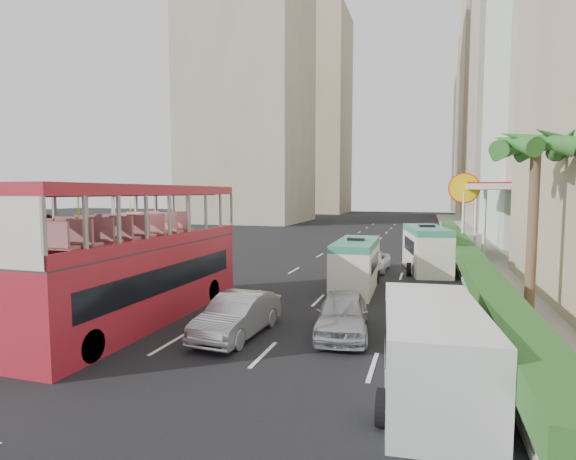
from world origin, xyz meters
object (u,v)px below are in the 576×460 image
at_px(van_asset, 371,271).
at_px(panel_van_far, 423,243).
at_px(car_silver_lane_a, 238,336).
at_px(car_silver_lane_b, 342,335).
at_px(palm_tree, 532,231).
at_px(minibus_near, 356,265).
at_px(double_decker_bus, 140,254).
at_px(panel_van_near, 433,352).
at_px(shell_station, 508,220).
at_px(minibus_far, 426,249).

relative_size(van_asset, panel_van_far, 0.88).
bearing_deg(van_asset, panel_van_far, 72.12).
distance_m(car_silver_lane_a, car_silver_lane_b, 3.52).
bearing_deg(car_silver_lane_a, panel_van_far, 79.03).
bearing_deg(car_silver_lane_b, palm_tree, 21.11).
xyz_separation_m(van_asset, panel_van_far, (2.97, 8.20, 0.96)).
height_order(van_asset, minibus_near, minibus_near).
bearing_deg(car_silver_lane_b, panel_van_far, 75.94).
bearing_deg(van_asset, double_decker_bus, -115.43).
height_order(double_decker_bus, minibus_near, double_decker_bus).
relative_size(car_silver_lane_b, panel_van_far, 0.88).
bearing_deg(minibus_near, panel_van_near, -73.93).
relative_size(van_asset, shell_station, 0.53).
height_order(car_silver_lane_b, palm_tree, palm_tree).
bearing_deg(car_silver_lane_b, van_asset, 84.96).
distance_m(van_asset, minibus_near, 5.75).
height_order(double_decker_bus, car_silver_lane_b, double_decker_bus).
bearing_deg(car_silver_lane_a, car_silver_lane_b, 22.88).
relative_size(car_silver_lane_a, minibus_near, 0.77).
height_order(minibus_far, palm_tree, palm_tree).
xyz_separation_m(minibus_near, palm_tree, (6.95, -3.74, 2.16)).
bearing_deg(palm_tree, double_decker_bus, -163.84).
relative_size(double_decker_bus, palm_tree, 1.72).
relative_size(car_silver_lane_a, van_asset, 1.01).
height_order(minibus_far, panel_van_far, minibus_far).
bearing_deg(van_asset, shell_station, 48.80).
bearing_deg(palm_tree, van_asset, 126.24).
relative_size(car_silver_lane_b, panel_van_near, 0.79).
xyz_separation_m(car_silver_lane_b, shell_station, (8.51, 22.44, 2.75)).
relative_size(double_decker_bus, panel_van_far, 2.29).
xyz_separation_m(van_asset, shell_station, (9.06, 9.64, 2.75)).
relative_size(double_decker_bus, minibus_near, 1.99).
xyz_separation_m(van_asset, minibus_near, (-0.09, -5.62, 1.22)).
height_order(car_silver_lane_b, panel_van_far, panel_van_far).
height_order(palm_tree, shell_station, palm_tree).
bearing_deg(car_silver_lane_a, minibus_near, 75.71).
bearing_deg(van_asset, minibus_far, 18.80).
bearing_deg(minibus_far, double_decker_bus, -135.28).
height_order(car_silver_lane_a, palm_tree, palm_tree).
bearing_deg(minibus_near, van_asset, 87.78).
bearing_deg(minibus_far, minibus_near, -126.49).
xyz_separation_m(car_silver_lane_a, car_silver_lane_b, (3.32, 1.17, 0.00)).
bearing_deg(minibus_far, shell_station, 45.92).
xyz_separation_m(double_decker_bus, panel_van_near, (10.33, -3.37, -1.46)).
xyz_separation_m(panel_van_near, palm_tree, (3.47, 7.37, 2.31)).
height_order(car_silver_lane_a, car_silver_lane_b, car_silver_lane_b).
distance_m(double_decker_bus, palm_tree, 14.39).
relative_size(car_silver_lane_a, car_silver_lane_b, 1.01).
bearing_deg(panel_van_far, minibus_far, -81.92).
relative_size(car_silver_lane_a, minibus_far, 0.70).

